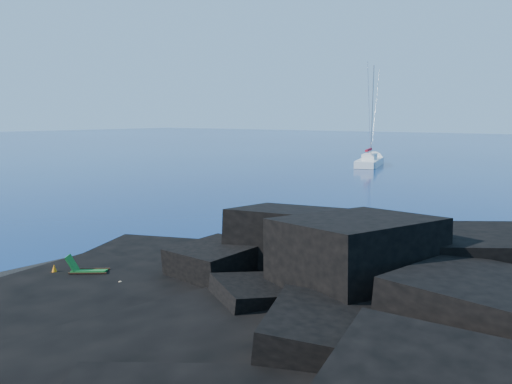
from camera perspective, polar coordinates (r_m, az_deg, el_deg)
ground at (r=24.40m, az=-23.90°, el=-8.23°), size 400.00×400.00×0.00m
headland at (r=17.54m, az=8.32°, el=-14.16°), size 24.00×24.00×3.60m
beach at (r=21.03m, az=-16.47°, el=-10.51°), size 9.08×6.86×0.70m
surf_foam at (r=23.52m, az=-6.88°, el=-8.15°), size 10.00×8.00×0.06m
sailboat at (r=70.89m, az=12.87°, el=2.95°), size 6.04×13.35×13.72m
deck_chair at (r=21.11m, az=-18.51°, el=-8.03°), size 1.62×1.47×1.06m
towel at (r=20.08m, az=-16.30°, el=-10.29°), size 2.13×1.31×0.05m
sunbather at (r=20.03m, az=-16.32°, el=-9.87°), size 1.94×0.83×0.26m
marker_cone at (r=21.71m, az=-22.04°, el=-8.41°), size 0.40×0.40×0.58m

